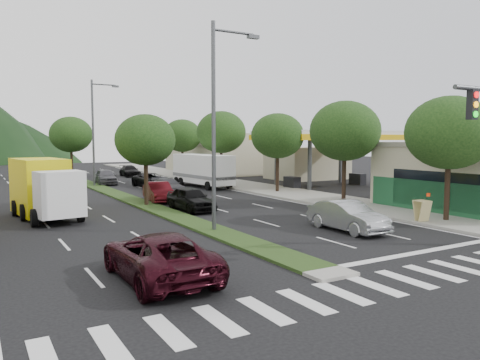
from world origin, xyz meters
TOP-DOWN VIEW (x-y plane):
  - ground at (0.00, 0.00)m, footprint 160.00×160.00m
  - sidewalk_right at (12.50, 25.00)m, footprint 5.00×90.00m
  - median at (0.00, 28.00)m, footprint 1.60×56.00m
  - crosswalk at (0.00, -2.00)m, footprint 19.00×2.20m
  - storefront_right at (18.00, 6.00)m, footprint 9.00×10.00m
  - gas_canopy at (19.00, 22.00)m, footprint 12.20×8.20m
  - bldg_right_far at (19.50, 44.00)m, footprint 10.00×16.00m
  - tree_r_a at (12.00, 4.00)m, footprint 4.60×4.60m
  - tree_r_b at (12.00, 12.00)m, footprint 4.80×4.80m
  - tree_r_c at (12.00, 20.00)m, footprint 4.40×4.40m
  - tree_r_d at (12.00, 30.00)m, footprint 5.00×5.00m
  - tree_r_e at (12.00, 40.00)m, footprint 4.60×4.60m
  - tree_med_near at (0.00, 18.00)m, footprint 4.00×4.00m
  - tree_med_far at (0.00, 44.00)m, footprint 4.80×4.80m
  - streetlight_near at (0.21, 8.00)m, footprint 2.60×0.25m
  - streetlight_mid at (0.21, 33.00)m, footprint 2.60×0.25m
  - sedan_silver at (5.73, 4.90)m, footprint 1.63×4.54m
  - suv_maroon at (-5.03, 2.00)m, footprint 2.54×5.49m
  - car_queue_a at (1.80, 14.75)m, footprint 1.96×4.47m
  - car_queue_b at (4.22, 24.75)m, footprint 1.77×4.17m
  - car_queue_c at (1.50, 19.75)m, footprint 2.05×4.47m
  - car_queue_d at (4.44, 29.75)m, footprint 2.57×4.94m
  - car_queue_e at (1.50, 34.75)m, footprint 2.27×4.67m
  - car_queue_f at (6.57, 43.44)m, footprint 2.09×4.59m
  - box_truck at (-6.57, 16.42)m, footprint 3.35×7.06m
  - motorhome at (8.79, 27.69)m, footprint 3.03×8.08m
  - a_frame_sign at (10.50, 4.36)m, footprint 0.77×0.85m

SIDE VIEW (x-z plane):
  - ground at x=0.00m, z-range 0.00..0.00m
  - crosswalk at x=0.00m, z-range 0.00..0.01m
  - median at x=0.00m, z-range 0.00..0.12m
  - sidewalk_right at x=12.50m, z-range 0.00..0.15m
  - car_queue_b at x=4.22m, z-range 0.00..1.20m
  - car_queue_f at x=6.57m, z-range 0.00..1.30m
  - car_queue_d at x=4.44m, z-range 0.00..1.33m
  - car_queue_c at x=1.50m, z-range 0.00..1.42m
  - sedan_silver at x=5.73m, z-range 0.00..1.49m
  - car_queue_a at x=1.80m, z-range 0.00..1.50m
  - suv_maroon at x=-5.03m, z-range 0.00..1.52m
  - car_queue_e at x=1.50m, z-range 0.00..1.53m
  - a_frame_sign at x=10.50m, z-range 0.06..1.57m
  - box_truck at x=-6.57m, z-range -0.09..3.27m
  - motorhome at x=8.79m, z-range 0.10..3.14m
  - storefront_right at x=18.00m, z-range 0.00..4.00m
  - bldg_right_far at x=19.50m, z-range 0.00..5.20m
  - tree_med_near at x=0.00m, z-range 1.42..7.44m
  - gas_canopy at x=19.00m, z-range 2.02..7.27m
  - tree_r_c at x=12.00m, z-range 1.51..7.99m
  - tree_r_a at x=12.00m, z-range 1.50..8.14m
  - tree_r_e at x=12.00m, z-range 1.54..8.25m
  - tree_med_far at x=0.00m, z-range 1.54..8.47m
  - tree_r_b at x=12.00m, z-range 1.57..8.50m
  - tree_r_d at x=12.00m, z-range 1.60..8.76m
  - streetlight_near at x=0.21m, z-range 0.58..10.58m
  - streetlight_mid at x=0.21m, z-range 0.58..10.58m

